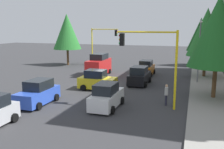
{
  "coord_description": "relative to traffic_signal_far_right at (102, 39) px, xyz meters",
  "views": [
    {
      "loc": [
        24.87,
        8.73,
        6.15
      ],
      "look_at": [
        -0.07,
        0.55,
        1.2
      ],
      "focal_mm": 40.44,
      "sensor_mm": 36.0,
      "label": 1
    }
  ],
  "objects": [
    {
      "name": "ground_plane",
      "position": [
        14.0,
        5.74,
        -4.19
      ],
      "size": [
        120.0,
        120.0,
        0.0
      ],
      "primitive_type": "plane",
      "color": "#353538"
    },
    {
      "name": "sidewalk_kerb",
      "position": [
        9.0,
        16.24,
        -4.12
      ],
      "size": [
        80.0,
        4.0,
        0.15
      ],
      "primitive_type": "cube",
      "color": "gray",
      "rests_on": "ground"
    },
    {
      "name": "lane_arrow_near",
      "position": [
        25.51,
        2.74,
        -4.19
      ],
      "size": [
        2.4,
        1.1,
        1.1
      ],
      "color": "silver",
      "rests_on": "ground"
    },
    {
      "name": "traffic_signal_far_right",
      "position": [
        0.0,
        0.0,
        0.0
      ],
      "size": [
        0.36,
        4.59,
        5.95
      ],
      "color": "yellow",
      "rests_on": "ground"
    },
    {
      "name": "traffic_signal_near_left",
      "position": [
        20.0,
        11.47,
        -0.01
      ],
      "size": [
        0.36,
        4.59,
        5.93
      ],
      "color": "yellow",
      "rests_on": "ground"
    },
    {
      "name": "street_lamp_curbside",
      "position": [
        10.39,
        14.94,
        0.16
      ],
      "size": [
        2.15,
        0.28,
        7.0
      ],
      "color": "slate",
      "rests_on": "ground"
    },
    {
      "name": "tree_opposite_side",
      "position": [
        2.0,
        -5.26,
        1.23
      ],
      "size": [
        4.51,
        4.51,
        8.26
      ],
      "color": "brown",
      "rests_on": "ground"
    },
    {
      "name": "tree_roadside_near",
      "position": [
        16.0,
        16.24,
        1.62
      ],
      "size": [
        4.82,
        4.82,
        8.83
      ],
      "color": "brown",
      "rests_on": "ground"
    },
    {
      "name": "tree_roadside_far",
      "position": [
        -4.0,
        15.24,
        0.82
      ],
      "size": [
        4.18,
        4.18,
        7.64
      ],
      "color": "brown",
      "rests_on": "ground"
    },
    {
      "name": "tree_roadside_mid",
      "position": [
        6.0,
        15.74,
        1.34
      ],
      "size": [
        4.6,
        4.6,
        8.42
      ],
      "color": "brown",
      "rests_on": "ground"
    },
    {
      "name": "delivery_van_red",
      "position": [
        8.66,
        2.76,
        -2.91
      ],
      "size": [
        4.8,
        2.22,
        2.77
      ],
      "color": "red",
      "rests_on": "ground"
    },
    {
      "name": "car_white",
      "position": [
        21.25,
        8.25,
        -3.3
      ],
      "size": [
        4.03,
        1.96,
        1.98
      ],
      "color": "white",
      "rests_on": "ground"
    },
    {
      "name": "car_yellow",
      "position": [
        16.0,
        5.41,
        -3.3
      ],
      "size": [
        2.09,
        3.68,
        1.98
      ],
      "color": "yellow",
      "rests_on": "ground"
    },
    {
      "name": "car_orange",
      "position": [
        7.0,
        8.66,
        -3.3
      ],
      "size": [
        3.96,
        1.94,
        1.98
      ],
      "color": "orange",
      "rests_on": "ground"
    },
    {
      "name": "car_blue",
      "position": [
        22.01,
        2.65,
        -3.29
      ],
      "size": [
        4.1,
        2.09,
        1.98
      ],
      "color": "blue",
      "rests_on": "ground"
    },
    {
      "name": "car_black",
      "position": [
        12.41,
        8.92,
        -3.29
      ],
      "size": [
        4.14,
        2.12,
        1.98
      ],
      "color": "black",
      "rests_on": "ground"
    },
    {
      "name": "pedestrian_crossing",
      "position": [
        19.11,
        12.53,
        -3.28
      ],
      "size": [
        0.4,
        0.24,
        1.7
      ],
      "color": "#262638",
      "rests_on": "ground"
    }
  ]
}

